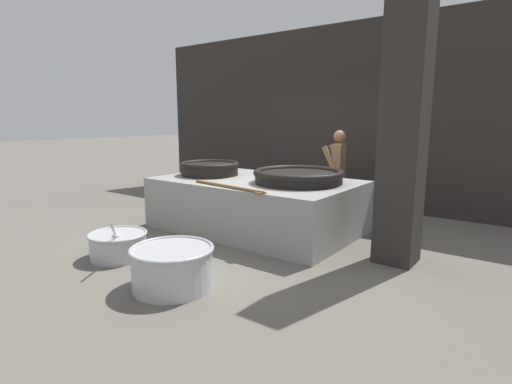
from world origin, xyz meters
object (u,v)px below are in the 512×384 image
at_px(cook, 338,171).
at_px(giant_wok_far, 298,176).
at_px(prep_bowl_meat, 172,265).
at_px(giant_wok_near, 210,168).
at_px(prep_bowl_vegetables, 118,244).

bearing_deg(cook, giant_wok_far, 77.07).
bearing_deg(giant_wok_far, prep_bowl_meat, -91.23).
bearing_deg(giant_wok_near, prep_bowl_vegetables, -80.82).
xyz_separation_m(giant_wok_near, cook, (1.62, 1.43, -0.08)).
bearing_deg(prep_bowl_meat, giant_wok_near, 124.98).
height_order(cook, prep_bowl_vegetables, cook).
distance_m(giant_wok_far, prep_bowl_vegetables, 2.61).
bearing_deg(giant_wok_near, cook, 41.46).
height_order(prep_bowl_vegetables, prep_bowl_meat, prep_bowl_vegetables).
distance_m(giant_wok_near, cook, 2.16).
relative_size(giant_wok_far, prep_bowl_vegetables, 1.64).
relative_size(cook, prep_bowl_vegetables, 1.89).
bearing_deg(cook, giant_wok_near, 29.39).
relative_size(giant_wok_far, cook, 0.86).
bearing_deg(prep_bowl_vegetables, cook, 69.37).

